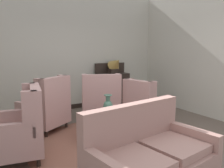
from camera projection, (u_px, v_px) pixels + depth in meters
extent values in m
plane|color=brown|center=(122.00, 151.00, 3.78)|extent=(8.51, 8.51, 0.00)
cube|color=beige|center=(62.00, 51.00, 6.17)|extent=(5.89, 0.08, 3.17)
cube|color=beige|center=(202.00, 51.00, 5.72)|extent=(0.08, 4.25, 3.17)
cube|color=black|center=(65.00, 107.00, 6.35)|extent=(5.73, 0.03, 0.12)
cylinder|color=brown|center=(113.00, 144.00, 4.04)|extent=(2.85, 2.85, 0.01)
cylinder|color=black|center=(108.00, 116.00, 4.24)|extent=(0.88, 0.88, 0.04)
cylinder|color=black|center=(108.00, 127.00, 4.27)|extent=(0.10, 0.10, 0.37)
cube|color=black|center=(118.00, 134.00, 4.40)|extent=(0.28, 0.06, 0.07)
cube|color=black|center=(97.00, 135.00, 4.40)|extent=(0.20, 0.27, 0.07)
cube|color=black|center=(109.00, 141.00, 4.08)|extent=(0.17, 0.28, 0.07)
cylinder|color=#4C7A66|center=(108.00, 113.00, 4.30)|extent=(0.10, 0.10, 0.02)
ellipsoid|color=#4C7A66|center=(108.00, 107.00, 4.28)|extent=(0.18, 0.18, 0.24)
cylinder|color=#4C7A66|center=(108.00, 98.00, 4.26)|extent=(0.08, 0.08, 0.10)
torus|color=#4C7A66|center=(108.00, 95.00, 4.25)|extent=(0.15, 0.15, 0.02)
cube|color=tan|center=(133.00, 126.00, 2.86)|extent=(1.51, 0.37, 0.56)
cube|color=tan|center=(135.00, 163.00, 2.39)|extent=(0.70, 0.72, 0.10)
cube|color=tan|center=(175.00, 147.00, 2.80)|extent=(0.70, 0.72, 0.10)
cube|color=tan|center=(193.00, 136.00, 3.01)|extent=(0.22, 0.74, 0.21)
cylinder|color=black|center=(166.00, 159.00, 3.35)|extent=(0.06, 0.06, 0.14)
cube|color=tan|center=(100.00, 108.00, 5.46)|extent=(1.09, 1.06, 0.26)
cube|color=tan|center=(102.00, 90.00, 5.06)|extent=(0.85, 0.43, 0.70)
cube|color=tan|center=(118.00, 85.00, 5.19)|extent=(0.16, 0.22, 0.53)
cube|color=tan|center=(84.00, 86.00, 5.08)|extent=(0.16, 0.22, 0.53)
cube|color=tan|center=(116.00, 98.00, 5.53)|extent=(0.35, 0.70, 0.19)
cube|color=tan|center=(84.00, 99.00, 5.42)|extent=(0.35, 0.70, 0.19)
cylinder|color=black|center=(113.00, 112.00, 5.86)|extent=(0.06, 0.06, 0.14)
cylinder|color=black|center=(85.00, 113.00, 5.76)|extent=(0.06, 0.06, 0.14)
cylinder|color=black|center=(117.00, 119.00, 5.22)|extent=(0.06, 0.06, 0.14)
cylinder|color=black|center=(86.00, 121.00, 5.12)|extent=(0.06, 0.06, 0.14)
cube|color=tan|center=(147.00, 110.00, 5.17)|extent=(0.97, 0.91, 0.29)
cube|color=tan|center=(137.00, 94.00, 4.88)|extent=(0.32, 0.74, 0.57)
cube|color=tan|center=(152.00, 92.00, 4.71)|extent=(0.22, 0.15, 0.43)
cube|color=tan|center=(129.00, 88.00, 5.15)|extent=(0.22, 0.15, 0.43)
cube|color=tan|center=(160.00, 102.00, 4.95)|extent=(0.72, 0.28, 0.20)
cube|color=tan|center=(137.00, 97.00, 5.40)|extent=(0.72, 0.28, 0.20)
cylinder|color=black|center=(165.00, 119.00, 5.23)|extent=(0.06, 0.06, 0.14)
cylinder|color=black|center=(145.00, 114.00, 5.63)|extent=(0.06, 0.06, 0.14)
cylinder|color=black|center=(148.00, 126.00, 4.78)|extent=(0.06, 0.06, 0.14)
cylinder|color=black|center=(127.00, 120.00, 5.18)|extent=(0.06, 0.06, 0.14)
cube|color=tan|center=(44.00, 117.00, 4.73)|extent=(1.07, 1.09, 0.27)
cube|color=tan|center=(56.00, 95.00, 4.50)|extent=(0.71, 0.53, 0.70)
cube|color=tan|center=(63.00, 88.00, 4.82)|extent=(0.19, 0.22, 0.53)
cube|color=tan|center=(40.00, 93.00, 4.24)|extent=(0.19, 0.22, 0.53)
cube|color=tan|center=(53.00, 102.00, 5.00)|extent=(0.47, 0.64, 0.21)
cube|color=tan|center=(29.00, 109.00, 4.43)|extent=(0.47, 0.64, 0.21)
cylinder|color=black|center=(43.00, 120.00, 5.16)|extent=(0.06, 0.06, 0.14)
cylinder|color=black|center=(22.00, 128.00, 4.64)|extent=(0.06, 0.06, 0.14)
cylinder|color=black|center=(66.00, 125.00, 4.87)|extent=(0.06, 0.06, 0.14)
cylinder|color=black|center=(46.00, 134.00, 4.35)|extent=(0.06, 0.06, 0.14)
cube|color=tan|center=(14.00, 141.00, 3.42)|extent=(0.93, 0.96, 0.32)
cube|color=tan|center=(36.00, 107.00, 3.47)|extent=(0.27, 0.85, 0.64)
cube|color=tan|center=(29.00, 98.00, 3.77)|extent=(0.21, 0.13, 0.49)
cube|color=tan|center=(30.00, 109.00, 3.08)|extent=(0.21, 0.13, 0.49)
cube|color=tan|center=(11.00, 117.00, 3.71)|extent=(0.71, 0.21, 0.22)
cube|color=tan|center=(7.00, 132.00, 3.02)|extent=(0.71, 0.21, 0.22)
cylinder|color=black|center=(37.00, 144.00, 3.89)|extent=(0.06, 0.06, 0.14)
cylinder|color=black|center=(39.00, 162.00, 3.25)|extent=(0.06, 0.06, 0.14)
cylinder|color=black|center=(144.00, 87.00, 5.72)|extent=(0.46, 0.46, 0.03)
cylinder|color=black|center=(144.00, 101.00, 5.78)|extent=(0.07, 0.07, 0.70)
cylinder|color=black|center=(144.00, 114.00, 5.82)|extent=(0.30, 0.30, 0.04)
cube|color=black|center=(113.00, 88.00, 6.73)|extent=(0.96, 0.35, 0.84)
cube|color=black|center=(110.00, 68.00, 6.78)|extent=(0.96, 0.04, 0.30)
cube|color=black|center=(101.00, 107.00, 6.48)|extent=(0.06, 0.06, 0.10)
cube|color=black|center=(127.00, 103.00, 6.90)|extent=(0.06, 0.06, 0.10)
cube|color=black|center=(97.00, 105.00, 6.70)|extent=(0.06, 0.06, 0.10)
cube|color=black|center=(123.00, 101.00, 7.12)|extent=(0.06, 0.06, 0.10)
cube|color=black|center=(113.00, 71.00, 6.64)|extent=(0.24, 0.24, 0.14)
cone|color=#B28942|center=(116.00, 63.00, 6.56)|extent=(0.41, 0.51, 0.49)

